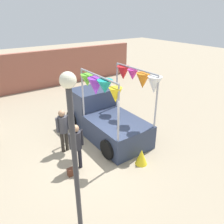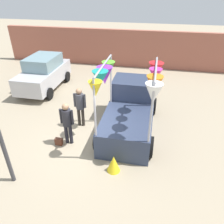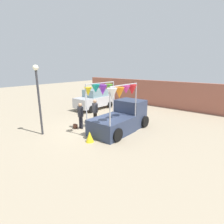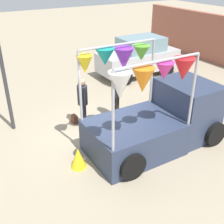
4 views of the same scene
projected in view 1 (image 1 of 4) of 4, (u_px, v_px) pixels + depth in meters
name	position (u px, v px, depth m)	size (l,w,h in m)	color
ground_plane	(91.00, 159.00, 8.24)	(60.00, 60.00, 0.00)	gray
vendor_truck	(104.00, 114.00, 9.64)	(2.49, 4.15, 3.05)	#2D3851
person_customer	(76.00, 143.00, 7.31)	(0.53, 0.34, 1.73)	black
person_vendor	(63.00, 127.00, 8.27)	(0.53, 0.34, 1.77)	#2D2823
handbag	(72.00, 172.00, 7.36)	(0.28, 0.16, 0.28)	#592D1E
street_lamp	(73.00, 140.00, 4.50)	(0.32, 0.32, 4.08)	#333338
brick_boundary_wall	(20.00, 73.00, 14.60)	(18.00, 0.36, 2.60)	#9E5947
folded_kite_bundle_sunflower	(141.00, 157.00, 7.84)	(0.44, 0.44, 0.60)	yellow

